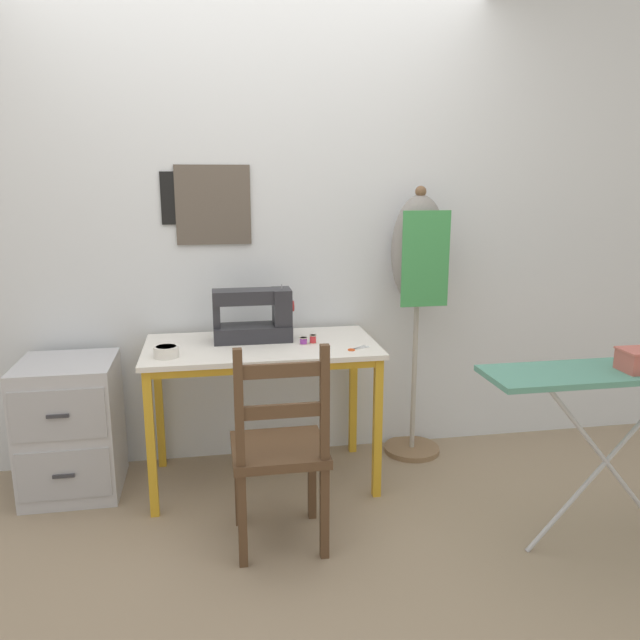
% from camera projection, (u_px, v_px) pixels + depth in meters
% --- Properties ---
extents(ground_plane, '(14.00, 14.00, 0.00)m').
position_uv_depth(ground_plane, '(270.00, 509.00, 3.02)').
color(ground_plane, gray).
extents(wall_back, '(10.00, 0.07, 2.55)m').
position_uv_depth(wall_back, '(253.00, 232.00, 3.38)').
color(wall_back, silver).
rests_on(wall_back, ground_plane).
extents(sewing_table, '(1.16, 0.61, 0.75)m').
position_uv_depth(sewing_table, '(262.00, 361.00, 3.15)').
color(sewing_table, silver).
rests_on(sewing_table, ground_plane).
extents(sewing_machine, '(0.41, 0.18, 0.29)m').
position_uv_depth(sewing_machine, '(256.00, 317.00, 3.19)').
color(sewing_machine, '#28282D').
rests_on(sewing_machine, sewing_table).
extents(fabric_bowl, '(0.12, 0.12, 0.05)m').
position_uv_depth(fabric_bowl, '(166.00, 351.00, 2.91)').
color(fabric_bowl, silver).
rests_on(fabric_bowl, sewing_table).
extents(scissors, '(0.12, 0.09, 0.01)m').
position_uv_depth(scissors, '(355.00, 349.00, 3.05)').
color(scissors, silver).
rests_on(scissors, sewing_table).
extents(thread_spool_near_machine, '(0.04, 0.04, 0.04)m').
position_uv_depth(thread_spool_near_machine, '(304.00, 341.00, 3.14)').
color(thread_spool_near_machine, purple).
rests_on(thread_spool_near_machine, sewing_table).
extents(thread_spool_mid_table, '(0.04, 0.04, 0.04)m').
position_uv_depth(thread_spool_mid_table, '(313.00, 339.00, 3.15)').
color(thread_spool_mid_table, red).
rests_on(thread_spool_mid_table, sewing_table).
extents(wooden_chair, '(0.40, 0.38, 0.93)m').
position_uv_depth(wooden_chair, '(280.00, 451.00, 2.64)').
color(wooden_chair, '#513823').
rests_on(wooden_chair, ground_plane).
extents(filing_cabinet, '(0.46, 0.47, 0.68)m').
position_uv_depth(filing_cabinet, '(71.00, 427.00, 3.13)').
color(filing_cabinet, '#B7B7BC').
rests_on(filing_cabinet, ground_plane).
extents(dress_form, '(0.32, 0.32, 1.52)m').
position_uv_depth(dress_form, '(418.00, 267.00, 3.40)').
color(dress_form, '#846647').
rests_on(dress_form, ground_plane).
extents(ironing_board, '(1.11, 0.31, 0.81)m').
position_uv_depth(ironing_board, '(615.00, 380.00, 2.56)').
color(ironing_board, '#518E7A').
rests_on(ironing_board, ground_plane).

